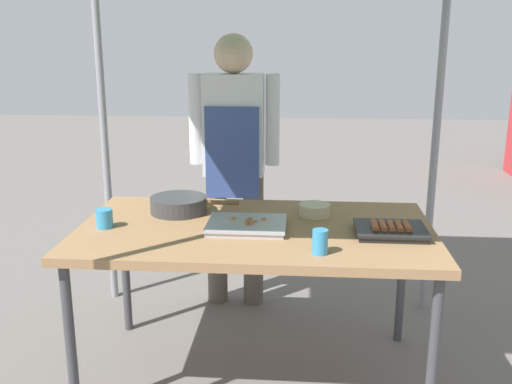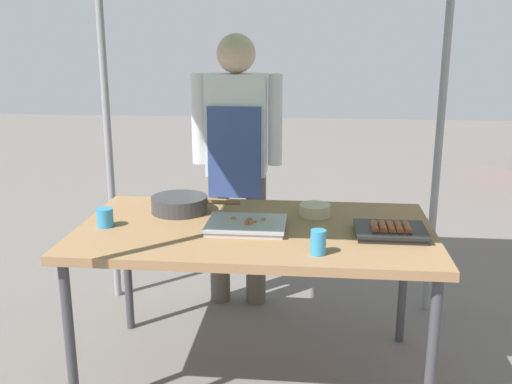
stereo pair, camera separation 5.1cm
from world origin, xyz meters
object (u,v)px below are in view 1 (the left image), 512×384
(condiment_bowl, at_px, (314,210))
(drink_cup_by_wok, at_px, (320,242))
(tray_grilled_sausages, at_px, (391,230))
(vendor_woman, at_px, (234,150))
(cooking_wok, at_px, (179,204))
(stall_table, at_px, (255,238))
(tray_meat_skewers, at_px, (247,225))
(drink_cup_near_edge, at_px, (104,219))

(condiment_bowl, relative_size, drink_cup_by_wok, 1.50)
(tray_grilled_sausages, distance_m, vendor_woman, 1.16)
(tray_grilled_sausages, height_order, cooking_wok, cooking_wok)
(stall_table, height_order, condiment_bowl, condiment_bowl)
(vendor_woman, bearing_deg, tray_meat_skewers, 100.30)
(tray_grilled_sausages, relative_size, tray_meat_skewers, 0.86)
(condiment_bowl, xyz_separation_m, drink_cup_near_edge, (-0.94, -0.26, 0.01))
(drink_cup_near_edge, xyz_separation_m, drink_cup_by_wok, (0.96, -0.25, 0.01))
(cooking_wok, relative_size, vendor_woman, 0.27)
(vendor_woman, bearing_deg, drink_cup_near_edge, 60.10)
(tray_meat_skewers, bearing_deg, stall_table, 39.74)
(drink_cup_by_wok, bearing_deg, tray_meat_skewers, 138.12)
(tray_grilled_sausages, bearing_deg, drink_cup_by_wok, -140.41)
(cooking_wok, bearing_deg, vendor_woman, 71.01)
(stall_table, distance_m, tray_grilled_sausages, 0.60)
(condiment_bowl, xyz_separation_m, vendor_woman, (-0.45, 0.59, 0.17))
(condiment_bowl, distance_m, drink_cup_by_wok, 0.51)
(drink_cup_by_wok, bearing_deg, cooking_wok, 142.74)
(tray_grilled_sausages, xyz_separation_m, drink_cup_by_wok, (-0.31, -0.26, 0.03))
(drink_cup_by_wok, bearing_deg, drink_cup_near_edge, 165.24)
(tray_grilled_sausages, height_order, condiment_bowl, condiment_bowl)
(cooking_wok, bearing_deg, tray_meat_skewers, -32.54)
(tray_grilled_sausages, height_order, vendor_woman, vendor_woman)
(cooking_wok, height_order, condiment_bowl, cooking_wok)
(cooking_wok, xyz_separation_m, vendor_woman, (0.20, 0.59, 0.15))
(tray_meat_skewers, distance_m, cooking_wok, 0.42)
(tray_meat_skewers, height_order, drink_cup_by_wok, drink_cup_by_wok)
(drink_cup_near_edge, bearing_deg, tray_grilled_sausages, 0.31)
(stall_table, height_order, tray_grilled_sausages, tray_grilled_sausages)
(vendor_woman, bearing_deg, condiment_bowl, 127.51)
(stall_table, bearing_deg, condiment_bowl, 36.04)
(tray_meat_skewers, distance_m, condiment_bowl, 0.38)
(condiment_bowl, bearing_deg, stall_table, -143.96)
(cooking_wok, height_order, drink_cup_by_wok, drink_cup_by_wok)
(condiment_bowl, relative_size, vendor_woman, 0.09)
(cooking_wok, distance_m, condiment_bowl, 0.66)
(cooking_wok, bearing_deg, tray_grilled_sausages, -14.35)
(drink_cup_by_wok, bearing_deg, stall_table, 131.89)
(tray_meat_skewers, xyz_separation_m, drink_cup_by_wok, (0.32, -0.29, 0.03))
(stall_table, xyz_separation_m, drink_cup_by_wok, (0.28, -0.32, 0.10))
(cooking_wok, relative_size, condiment_bowl, 2.89)
(condiment_bowl, bearing_deg, tray_meat_skewers, -143.50)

